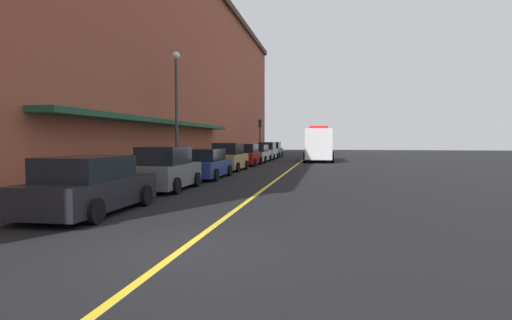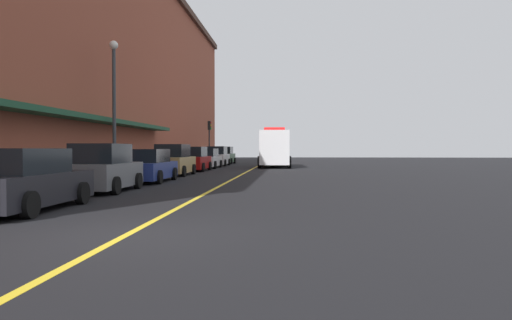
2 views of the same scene
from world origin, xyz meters
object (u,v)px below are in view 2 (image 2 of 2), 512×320
at_px(street_lamp_left, 114,94).
at_px(parked_car_7, 225,156).
at_px(parking_meter_1, 185,156).
at_px(parked_car_4, 193,160).
at_px(parking_meter_2, 177,156).
at_px(parked_car_2, 148,166).
at_px(box_truck, 275,149).
at_px(parking_meter_0, 186,156).
at_px(parked_car_6, 218,157).
at_px(parked_car_0, 21,181).
at_px(parked_car_3, 174,161).
at_px(parking_meter_4, 134,159).
at_px(traffic_light_near, 209,134).
at_px(parked_car_5, 206,159).
at_px(parking_meter_3, 157,157).
at_px(parked_car_1, 103,169).

bearing_deg(street_lamp_left, parked_car_7, 85.81).
bearing_deg(parking_meter_1, parked_car_4, -67.56).
bearing_deg(parking_meter_1, parking_meter_2, -90.00).
relative_size(parked_car_2, parked_car_7, 1.14).
bearing_deg(box_truck, parked_car_2, -17.44).
bearing_deg(parked_car_2, parking_meter_0, 4.38).
bearing_deg(parked_car_6, parked_car_0, 179.68).
bearing_deg(parked_car_2, parked_car_6, -1.27).
distance_m(parked_car_3, parking_meter_4, 3.43).
xyz_separation_m(parked_car_3, parked_car_7, (-0.02, 22.09, -0.01)).
height_order(parking_meter_0, parking_meter_4, same).
height_order(parked_car_0, parking_meter_0, parked_car_0).
bearing_deg(parked_car_6, traffic_light_near, 21.02).
xyz_separation_m(parked_car_4, parked_car_5, (0.03, 5.15, -0.05)).
bearing_deg(parking_meter_3, parking_meter_2, 90.00).
bearing_deg(parked_car_7, box_truck, -145.81).
relative_size(box_truck, parking_meter_3, 6.29).
xyz_separation_m(parked_car_2, box_truck, (5.48, 19.23, 0.84)).
bearing_deg(parked_car_5, parked_car_1, -179.25).
height_order(parked_car_3, parking_meter_4, parked_car_3).
bearing_deg(parking_meter_0, parked_car_6, 77.78).
bearing_deg(parked_car_1, parked_car_5, -0.98).
xyz_separation_m(parking_meter_0, parking_meter_4, (0.00, -12.63, 0.00)).
height_order(parked_car_0, parked_car_7, parked_car_7).
xyz_separation_m(parked_car_2, parked_car_7, (-0.16, 27.72, 0.10)).
bearing_deg(parking_meter_4, parked_car_0, -83.68).
relative_size(box_truck, street_lamp_left, 1.21).
bearing_deg(parked_car_3, parking_meter_4, 157.25).
bearing_deg(parked_car_2, parked_car_0, 178.49).
relative_size(parked_car_6, box_truck, 0.57).
bearing_deg(parking_meter_0, parking_meter_1, -90.00).
relative_size(parked_car_5, parking_meter_1, 3.49).
distance_m(parking_meter_3, traffic_light_near, 18.91).
distance_m(parked_car_1, parked_car_4, 16.55).
bearing_deg(parked_car_5, street_lamp_left, 173.28).
height_order(parking_meter_3, parking_meter_4, same).
bearing_deg(parking_meter_2, street_lamp_left, -93.20).
bearing_deg(parking_meter_1, parked_car_5, 52.78).
xyz_separation_m(parked_car_2, parked_car_4, (-0.13, 11.36, 0.07)).
bearing_deg(parking_meter_0, parking_meter_3, -90.00).
height_order(parked_car_6, parking_meter_0, parked_car_6).
bearing_deg(box_truck, parking_meter_2, -45.36).
bearing_deg(parked_car_7, traffic_light_near, 148.01).
bearing_deg(street_lamp_left, parked_car_3, 66.03).
xyz_separation_m(parking_meter_1, street_lamp_left, (-0.60, -13.45, 3.34)).
relative_size(parked_car_5, parking_meter_0, 3.49).
bearing_deg(street_lamp_left, parking_meter_0, 87.53).
bearing_deg(parking_meter_1, parked_car_6, 78.51).
bearing_deg(parked_car_0, parked_car_2, -1.36).
bearing_deg(traffic_light_near, parked_car_4, -84.81).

